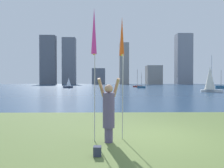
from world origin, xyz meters
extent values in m
cube|color=navy|center=(0.00, 62.47, -0.06)|extent=(120.00, 115.07, 0.12)
cube|color=#2D381C|center=(0.00, 4.93, -0.02)|extent=(120.00, 0.70, 0.02)
cylinder|color=#594C72|center=(-1.58, -0.58, 0.21)|extent=(0.24, 0.24, 0.42)
cylinder|color=#594C72|center=(-1.58, -0.58, 0.91)|extent=(0.34, 0.34, 0.99)
sphere|color=tan|center=(-1.58, -0.58, 1.53)|extent=(0.24, 0.24, 0.24)
cylinder|color=tan|center=(-1.80, -0.44, 1.56)|extent=(0.24, 0.38, 0.57)
cylinder|color=tan|center=(-1.36, -0.44, 1.56)|extent=(0.24, 0.38, 0.57)
cylinder|color=#B2B2B7|center=(-1.99, -0.38, 1.26)|extent=(0.02, 0.20, 2.51)
cone|color=#D83399|center=(-1.99, -0.60, 3.18)|extent=(0.16, 0.25, 1.33)
sphere|color=yellow|center=(-1.99, -0.55, 2.52)|extent=(0.06, 0.06, 0.06)
cylinder|color=#B2B2B7|center=(-1.17, -0.38, 1.27)|extent=(0.02, 0.32, 2.53)
cone|color=#F25919|center=(-1.17, -0.01, 3.14)|extent=(0.16, 0.30, 1.20)
sphere|color=yellow|center=(-1.17, -0.08, 2.55)|extent=(0.06, 0.06, 0.06)
cube|color=#33384C|center=(-1.84, -1.65, 0.11)|extent=(0.18, 0.17, 0.22)
cube|color=maroon|center=(6.66, 52.09, 0.21)|extent=(2.65, 1.95, 0.42)
cylinder|color=#47474C|center=(6.66, 52.09, 2.75)|extent=(0.08, 0.08, 4.66)
cube|color=#2D6084|center=(6.51, 43.76, 0.25)|extent=(2.05, 1.05, 0.49)
cylinder|color=#47474C|center=(6.51, 43.76, 2.16)|extent=(0.06, 0.06, 3.33)
cube|color=white|center=(14.60, 25.43, 0.20)|extent=(3.14, 1.49, 0.40)
cylinder|color=silver|center=(14.60, 25.43, 3.11)|extent=(0.09, 0.09, 5.41)
cone|color=silver|center=(14.38, 25.50, 2.23)|extent=(1.95, 1.95, 3.65)
cube|color=#2D6084|center=(24.98, 41.35, 0.33)|extent=(2.50, 1.76, 0.66)
cylinder|color=#47474C|center=(24.98, 41.35, 2.46)|extent=(0.07, 0.07, 3.59)
cube|color=#333D51|center=(-11.62, 43.97, 0.25)|extent=(2.38, 1.64, 0.50)
cylinder|color=#47474C|center=(-11.62, 43.97, 2.11)|extent=(0.07, 0.07, 3.21)
cone|color=white|center=(-11.46, 44.04, 1.54)|extent=(1.56, 1.56, 2.08)
cube|color=#565B66|center=(-32.89, 99.71, 12.58)|extent=(7.79, 4.15, 25.16)
cube|color=slate|center=(-22.39, 101.24, 12.16)|extent=(6.76, 4.75, 24.31)
cube|color=slate|center=(-7.03, 104.66, 4.26)|extent=(6.90, 7.22, 8.53)
cube|color=gray|center=(6.49, 101.79, 10.78)|extent=(4.75, 7.81, 21.55)
cube|color=gray|center=(22.06, 100.37, 4.88)|extent=(7.78, 7.45, 9.77)
cube|color=gray|center=(37.40, 99.34, 13.05)|extent=(7.96, 5.57, 26.09)
camera|label=1|loc=(-1.58, -6.39, 1.75)|focal=32.74mm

